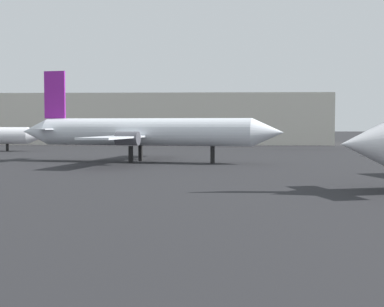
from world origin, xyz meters
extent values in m
cone|color=white|center=(7.94, 29.74, 3.31)|extent=(4.59, 4.34, 3.47)
cylinder|color=silver|center=(-10.51, 58.24, 3.62)|extent=(25.70, 8.16, 3.27)
cone|color=silver|center=(3.79, 55.41, 3.62)|extent=(4.16, 3.91, 3.27)
cone|color=silver|center=(-24.81, 61.07, 3.62)|extent=(4.16, 3.91, 3.27)
cube|color=silver|center=(-11.76, 58.49, 3.13)|extent=(8.46, 25.62, 0.21)
cube|color=silver|center=(-22.62, 60.64, 3.95)|extent=(3.44, 7.53, 0.14)
cube|color=purple|center=(-22.19, 60.55, 8.20)|extent=(2.76, 0.79, 5.87)
cylinder|color=#4C4C54|center=(-10.07, 63.07, 2.97)|extent=(2.85, 2.03, 1.56)
cylinder|color=#4C4C54|center=(-11.95, 53.61, 2.97)|extent=(2.85, 2.03, 1.56)
cube|color=black|center=(-2.49, 56.66, 0.99)|extent=(0.51, 0.51, 1.99)
cube|color=black|center=(-11.43, 60.19, 0.99)|extent=(0.51, 0.51, 1.99)
cube|color=black|center=(-12.10, 56.79, 0.99)|extent=(0.51, 0.51, 1.99)
cone|color=white|center=(-31.81, 82.35, 2.61)|extent=(3.10, 2.82, 2.78)
cube|color=black|center=(-36.89, 82.27, 0.61)|extent=(0.36, 0.36, 1.22)
cube|color=beige|center=(-14.35, 120.24, 5.55)|extent=(73.59, 24.74, 11.09)
camera|label=1|loc=(-1.89, -6.57, 4.69)|focal=50.93mm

